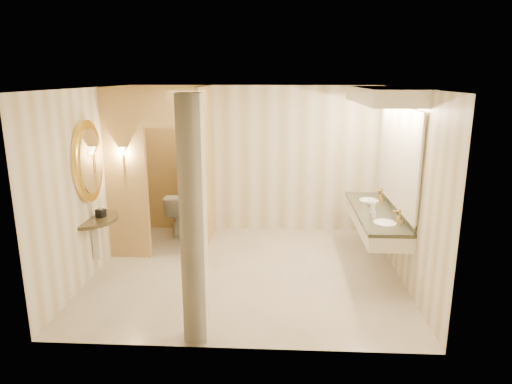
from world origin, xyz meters
The scene contains 16 objects.
floor centered at (0.00, 0.00, 0.00)m, with size 4.50×4.50×0.00m, color beige.
ceiling centered at (0.00, 0.00, 2.70)m, with size 4.50×4.50×0.00m, color white.
wall_back centered at (0.00, 2.00, 1.35)m, with size 4.50×0.02×2.70m, color silver.
wall_front centered at (0.00, -2.00, 1.35)m, with size 4.50×0.02×2.70m, color silver.
wall_left centered at (-2.25, 0.00, 1.35)m, with size 0.02×4.00×2.70m, color silver.
wall_right centered at (2.25, 0.00, 1.35)m, with size 0.02×4.00×2.70m, color silver.
toilet_closet centered at (-1.13, 0.97, 1.39)m, with size 1.50×1.55×2.70m.
wall_sconce centered at (-1.93, 0.43, 1.73)m, with size 0.14×0.14×0.42m.
vanity centered at (1.98, 0.40, 1.63)m, with size 0.75×2.38×2.09m.
console_shelf centered at (-2.21, -0.20, 1.33)m, with size 0.89×0.89×1.89m.
pillar centered at (-0.43, -1.80, 1.35)m, with size 0.25×0.25×2.70m, color silver.
tissue_box centered at (-2.11, -0.16, 0.93)m, with size 0.11×0.11×0.11m, color black.
toilet centered at (-1.37, 1.63, 0.40)m, with size 0.45×0.79×0.81m, color white.
soap_bottle_a centered at (1.82, -0.02, 0.94)m, with size 0.06×0.06×0.14m, color beige.
soap_bottle_b centered at (1.89, 0.69, 0.93)m, with size 0.08×0.08×0.10m, color silver.
soap_bottle_c centered at (1.86, 0.23, 0.98)m, with size 0.08×0.08×0.21m, color #C6B28C.
Camera 1 is at (0.48, -6.35, 2.86)m, focal length 32.00 mm.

